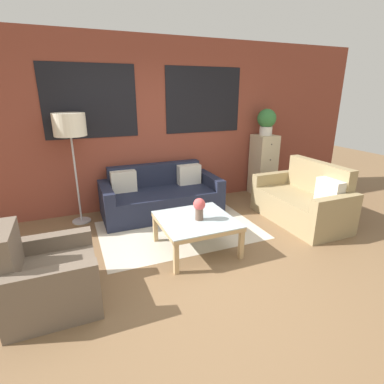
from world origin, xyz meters
TOP-DOWN VIEW (x-y plane):
  - ground_plane at (0.00, 0.00)m, footprint 16.00×16.00m
  - wall_back_brick at (0.00, 2.44)m, footprint 8.40×0.09m
  - rug at (0.03, 1.19)m, footprint 2.28×1.52m
  - couch_dark at (-0.02, 1.95)m, footprint 1.92×0.88m
  - settee_vintage at (1.93, 0.78)m, footprint 0.80×1.49m
  - armchair_corner at (-1.67, 0.15)m, footprint 0.80×0.84m
  - coffee_table at (0.03, 0.58)m, footprint 0.91×0.91m
  - floor_lamp at (-1.29, 2.08)m, footprint 0.45×0.45m
  - drawer_cabinet at (2.13, 2.15)m, footprint 0.41×0.43m
  - potted_plant at (2.13, 2.15)m, footprint 0.35×0.35m
  - flower_vase at (0.05, 0.54)m, footprint 0.15×0.15m

SIDE VIEW (x-z plane):
  - ground_plane at x=0.00m, z-range 0.00..0.00m
  - rug at x=0.03m, z-range 0.00..0.00m
  - armchair_corner at x=-1.67m, z-range -0.14..0.70m
  - couch_dark at x=-0.02m, z-range -0.11..0.67m
  - settee_vintage at x=1.93m, z-range -0.15..0.77m
  - coffee_table at x=0.03m, z-range 0.15..0.58m
  - drawer_cabinet at x=2.13m, z-range 0.00..1.16m
  - flower_vase at x=0.05m, z-range 0.45..0.74m
  - wall_back_brick at x=0.00m, z-range 0.01..2.81m
  - potted_plant at x=2.13m, z-range 1.19..1.67m
  - floor_lamp at x=-1.29m, z-range 0.62..2.29m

